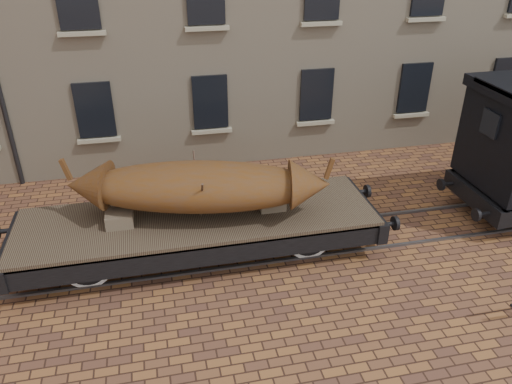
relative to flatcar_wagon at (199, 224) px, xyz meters
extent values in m
plane|color=#533326|center=(3.52, 0.00, -0.89)|extent=(90.00, 90.00, 0.00)
cube|color=black|center=(-2.48, 4.96, 1.31)|extent=(1.10, 0.12, 1.70)
cube|color=#9F997E|center=(-2.48, 4.90, 0.36)|extent=(1.30, 0.18, 0.12)
cube|color=black|center=(1.02, 4.96, 1.31)|extent=(1.10, 0.12, 1.70)
cube|color=#9F997E|center=(1.02, 4.90, 0.36)|extent=(1.30, 0.18, 0.12)
cube|color=black|center=(4.52, 4.96, 1.31)|extent=(1.10, 0.12, 1.70)
cube|color=#9F997E|center=(4.52, 4.90, 0.36)|extent=(1.30, 0.18, 0.12)
cube|color=black|center=(8.02, 4.96, 1.31)|extent=(1.10, 0.12, 1.70)
cube|color=#9F997E|center=(8.02, 4.90, 0.36)|extent=(1.30, 0.18, 0.12)
cube|color=black|center=(11.52, 4.96, 1.31)|extent=(1.10, 0.12, 1.70)
cube|color=#9F997E|center=(11.52, 4.90, 0.36)|extent=(1.30, 0.18, 0.12)
cube|color=#9F997E|center=(-2.48, 4.90, 3.56)|extent=(1.30, 0.18, 0.12)
cube|color=#9F997E|center=(1.02, 4.90, 3.56)|extent=(1.30, 0.18, 0.12)
cube|color=#9F997E|center=(4.52, 4.90, 3.56)|extent=(1.30, 0.18, 0.12)
cube|color=#9F997E|center=(8.02, 4.90, 3.56)|extent=(1.30, 0.18, 0.12)
cube|color=#59595E|center=(3.52, -0.72, -0.86)|extent=(30.00, 0.08, 0.06)
cube|color=#59595E|center=(3.52, 0.72, -0.86)|extent=(30.00, 0.08, 0.06)
cube|color=brown|center=(0.00, 0.00, 0.16)|extent=(8.34, 2.45, 0.13)
cube|color=black|center=(0.00, -1.13, -0.11)|extent=(8.34, 0.18, 0.50)
cube|color=black|center=(0.00, 1.13, -0.11)|extent=(8.34, 0.18, 0.50)
cube|color=black|center=(-4.17, 0.00, -0.11)|extent=(0.24, 2.56, 0.50)
cylinder|color=black|center=(-4.48, 0.83, -0.11)|extent=(0.39, 0.11, 0.11)
cube|color=black|center=(4.17, 0.00, -0.11)|extent=(0.24, 2.56, 0.50)
cylinder|color=black|center=(4.48, -0.83, -0.11)|extent=(0.39, 0.11, 0.11)
cylinder|color=black|center=(4.67, -0.83, -0.11)|extent=(0.09, 0.36, 0.36)
cylinder|color=black|center=(4.48, 0.83, -0.11)|extent=(0.39, 0.11, 0.11)
cylinder|color=black|center=(4.67, 0.83, -0.11)|extent=(0.09, 0.36, 0.36)
cylinder|color=black|center=(-2.56, 0.00, -0.35)|extent=(0.11, 2.11, 0.11)
cylinder|color=silver|center=(-2.56, -0.72, -0.35)|extent=(1.07, 0.08, 1.07)
cylinder|color=black|center=(-2.56, -0.72, -0.35)|extent=(0.88, 0.11, 0.88)
cube|color=black|center=(-2.56, -0.85, -0.09)|extent=(1.00, 0.09, 0.11)
cylinder|color=silver|center=(-2.56, 0.72, -0.35)|extent=(1.07, 0.08, 1.07)
cylinder|color=black|center=(-2.56, 0.72, -0.35)|extent=(0.88, 0.11, 0.88)
cube|color=black|center=(-2.56, 0.85, -0.09)|extent=(1.00, 0.09, 0.11)
cylinder|color=black|center=(2.56, 0.00, -0.35)|extent=(0.11, 2.11, 0.11)
cylinder|color=silver|center=(2.56, -0.72, -0.35)|extent=(1.07, 0.08, 1.07)
cylinder|color=black|center=(2.56, -0.72, -0.35)|extent=(0.88, 0.11, 0.88)
cube|color=black|center=(2.56, -0.85, -0.09)|extent=(1.00, 0.09, 0.11)
cylinder|color=silver|center=(2.56, 0.72, -0.35)|extent=(1.07, 0.08, 1.07)
cylinder|color=black|center=(2.56, 0.72, -0.35)|extent=(0.88, 0.11, 0.88)
cube|color=black|center=(2.56, 0.85, -0.09)|extent=(1.00, 0.09, 0.11)
cube|color=black|center=(0.00, 0.00, -0.28)|extent=(4.45, 0.07, 0.07)
cube|color=#74654D|center=(-1.78, 0.00, 0.38)|extent=(0.61, 0.56, 0.31)
cube|color=#74654D|center=(1.78, 0.00, 0.38)|extent=(0.61, 0.56, 0.31)
ellipsoid|color=#582F0D|center=(0.06, 0.00, 0.99)|extent=(5.58, 2.73, 1.07)
cone|color=#582F0D|center=(-2.42, 0.52, 1.04)|extent=(1.11, 1.18, 1.02)
cube|color=#582F0D|center=(-2.83, 0.61, 1.44)|extent=(0.23, 0.15, 0.52)
cone|color=#582F0D|center=(2.55, -0.52, 1.04)|extent=(1.11, 1.18, 1.02)
cube|color=#582F0D|center=(2.96, -0.61, 1.44)|extent=(0.23, 0.15, 0.52)
cylinder|color=#47362B|center=(0.06, -0.43, 0.86)|extent=(0.05, 0.92, 1.30)
cylinder|color=#47362B|center=(0.06, 0.43, 0.86)|extent=(0.05, 0.92, 1.30)
cube|color=black|center=(7.35, 0.00, -0.16)|extent=(0.23, 2.50, 0.47)
cylinder|color=black|center=(6.88, -0.83, -0.16)|extent=(0.08, 0.33, 0.33)
cylinder|color=black|center=(6.88, 0.83, -0.16)|extent=(0.08, 0.33, 0.33)
cylinder|color=black|center=(8.50, 0.00, -0.39)|extent=(0.10, 1.98, 0.10)
cylinder|color=silver|center=(8.50, 0.72, -0.39)|extent=(1.00, 0.07, 1.00)
cylinder|color=black|center=(8.50, 0.72, -0.39)|extent=(0.82, 0.10, 0.82)
cube|color=black|center=(7.33, 0.00, 1.92)|extent=(0.08, 0.62, 0.62)
camera|label=1|loc=(-0.82, -10.09, 6.34)|focal=35.00mm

